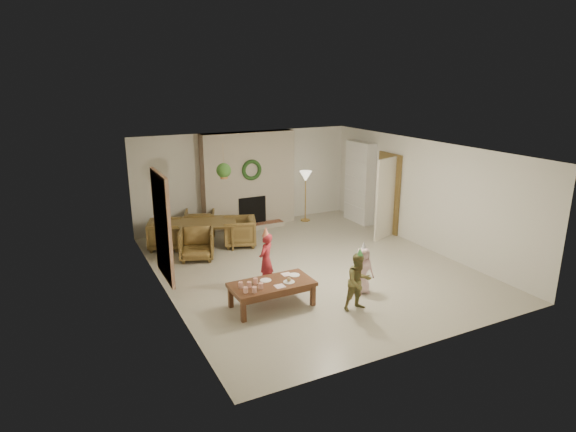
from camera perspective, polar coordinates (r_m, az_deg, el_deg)
floor at (r=10.29m, az=2.51°, el=-5.97°), size 7.00×7.00×0.00m
ceiling at (r=9.62m, az=2.69°, el=7.94°), size 7.00×7.00×0.00m
wall_back at (r=12.96m, az=-5.01°, el=4.45°), size 7.00×0.00×7.00m
wall_front at (r=7.20m, az=16.41°, el=-5.94°), size 7.00×0.00×7.00m
wall_left at (r=8.86m, az=-14.58°, el=-1.61°), size 0.00×7.00×7.00m
wall_right at (r=11.61m, az=15.64°, el=2.51°), size 0.00×7.00×7.00m
fireplace_mass at (r=12.78m, az=-4.67°, el=4.28°), size 2.50×0.40×2.50m
fireplace_hearth at (r=12.77m, az=-3.96°, el=-1.24°), size 1.60×0.30×0.12m
fireplace_firebox at (r=12.81m, az=-4.29°, el=0.63°), size 0.75×0.12×0.75m
fireplace_wreath at (r=12.51m, az=-4.30°, el=5.44°), size 0.54×0.10×0.54m
floor_lamp_base at (r=13.47m, az=2.04°, el=-0.48°), size 0.26×0.26×0.03m
floor_lamp_post at (r=13.30m, az=2.07°, el=2.16°), size 0.03×0.03×1.26m
floor_lamp_shade at (r=13.16m, az=2.10°, el=4.72°), size 0.34×0.34×0.28m
bookshelf_carcass at (r=13.29m, az=8.45°, el=3.96°), size 0.30×1.00×2.20m
bookshelf_shelf_a at (r=13.43m, az=8.27°, el=1.25°), size 0.30×0.92×0.03m
bookshelf_shelf_b at (r=13.33m, az=8.34°, el=2.91°), size 0.30×0.92×0.03m
bookshelf_shelf_c at (r=13.25m, az=8.41°, el=4.59°), size 0.30×0.92×0.03m
bookshelf_shelf_d at (r=13.17m, az=8.48°, el=6.29°), size 0.30×0.92×0.03m
books_row_lower at (r=13.26m, az=8.59°, el=1.67°), size 0.20×0.40×0.24m
books_row_mid at (r=13.33m, az=8.17°, el=3.53°), size 0.20×0.44×0.24m
books_row_upper at (r=13.13m, az=8.61°, el=5.06°), size 0.20×0.36×0.22m
door_frame at (r=12.52m, az=11.77°, el=2.66°), size 0.05×0.86×2.04m
door_leaf at (r=12.01m, az=11.45°, el=2.00°), size 0.77×0.32×2.00m
curtain_panel at (r=9.06m, az=-14.62°, el=-1.22°), size 0.06×1.20×2.00m
dining_table at (r=11.51m, az=-10.50°, el=-2.16°), size 1.97×1.50×0.61m
dining_chair_near at (r=10.77m, az=-10.72°, el=-3.28°), size 0.93×0.94×0.68m
dining_chair_far at (r=12.23m, az=-10.32°, el=-0.89°), size 0.93×0.94×0.68m
dining_chair_left at (r=11.57m, az=-14.30°, el=-2.13°), size 0.94×0.93×0.68m
dining_chair_right at (r=11.48m, az=-5.73°, el=-1.85°), size 0.94×0.93×0.68m
hanging_plant_cord at (r=10.51m, az=-7.64°, el=6.59°), size 0.01×0.01×0.70m
hanging_plant_pot at (r=10.57m, az=-7.57°, el=4.72°), size 0.16×0.16×0.12m
hanging_plant_foliage at (r=10.55m, az=-7.60°, el=5.35°), size 0.32×0.32×0.32m
coffee_table_top at (r=8.44m, az=-1.92°, el=-8.08°), size 1.45×0.73×0.07m
coffee_table_apron at (r=8.48m, az=-1.92°, el=-8.56°), size 1.34×0.62×0.09m
coffee_leg_fl at (r=8.06m, az=-5.29°, el=-11.13°), size 0.08×0.08×0.38m
coffee_leg_fr at (r=8.58m, az=2.96°, el=-9.32°), size 0.08×0.08×0.38m
coffee_leg_bl at (r=8.56m, az=-6.79°, el=-9.48°), size 0.08×0.08×0.38m
coffee_leg_br at (r=9.04m, az=1.07°, el=-7.90°), size 0.08×0.08×0.38m
cup_a at (r=8.07m, az=-5.02°, el=-8.69°), size 0.08×0.08×0.10m
cup_b at (r=8.26m, az=-5.62°, el=-8.10°), size 0.08×0.08×0.10m
cup_c at (r=8.07m, az=-3.99°, el=-8.67°), size 0.08×0.08×0.10m
cup_d at (r=8.26m, az=-4.60°, el=-8.08°), size 0.08×0.08×0.10m
cup_e at (r=8.20m, az=-3.23°, el=-8.23°), size 0.08×0.08×0.10m
cup_f at (r=8.38m, az=-3.85°, el=-7.66°), size 0.08×0.08×0.10m
plate_a at (r=8.52m, az=-2.65°, el=-7.58°), size 0.20×0.20×0.01m
plate_b at (r=8.45m, az=0.12°, el=-7.77°), size 0.20×0.20×0.01m
plate_c at (r=8.72m, az=0.75°, el=-6.97°), size 0.20×0.20×0.01m
food_scoop at (r=8.43m, az=0.12°, el=-7.50°), size 0.08×0.08×0.08m
napkin_left at (r=8.29m, az=-0.98°, el=-8.28°), size 0.17×0.17×0.01m
napkin_right at (r=8.75m, az=-0.17°, el=-6.90°), size 0.17×0.17×0.01m
child_red at (r=9.20m, az=-2.61°, el=-5.21°), size 0.46×0.44×1.05m
party_hat_red at (r=9.01m, az=-2.65°, el=-1.84°), size 0.18×0.18×0.20m
child_plaid at (r=8.38m, az=8.34°, el=-7.71°), size 0.50×0.40×1.02m
party_hat_plaid at (r=8.18m, az=8.49°, el=-4.21°), size 0.16×0.16×0.17m
child_pink at (r=9.04m, az=8.81°, el=-6.35°), size 0.46×0.32×0.89m
party_hat_pink at (r=8.87m, az=8.94°, el=-3.49°), size 0.14×0.14×0.16m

